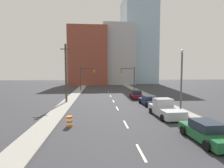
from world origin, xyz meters
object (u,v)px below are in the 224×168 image
at_px(utility_pole_left_mid, 66,73).
at_px(sedan_green, 206,132).
at_px(traffic_barrel, 69,121).
at_px(sedan_maroon, 136,95).
at_px(traffic_signal_right, 130,75).
at_px(sedan_navy, 149,101).
at_px(traffic_signal_left, 85,75).
at_px(street_lamp, 182,76).
at_px(pickup_truck_silver, 165,109).

height_order(utility_pole_left_mid, sedan_green, utility_pole_left_mid).
distance_m(traffic_barrel, sedan_maroon, 18.57).
xyz_separation_m(traffic_signal_right, sedan_navy, (-1.01, -20.38, -3.31)).
xyz_separation_m(utility_pole_left_mid, sedan_navy, (12.66, -2.93, -4.13)).
distance_m(traffic_signal_left, utility_pole_left_mid, 17.55).
height_order(traffic_signal_right, sedan_green, traffic_signal_right).
bearing_deg(street_lamp, utility_pole_left_mid, 152.17).
xyz_separation_m(pickup_truck_silver, sedan_navy, (0.17, 6.58, -0.13)).
bearing_deg(street_lamp, sedan_maroon, 104.38).
xyz_separation_m(traffic_barrel, sedan_maroon, (9.74, 15.82, 0.19)).
bearing_deg(sedan_maroon, traffic_signal_left, 130.18).
bearing_deg(utility_pole_left_mid, traffic_signal_right, 51.92).
xyz_separation_m(street_lamp, sedan_navy, (-2.41, 5.02, -3.83)).
height_order(traffic_signal_right, sedan_navy, traffic_signal_right).
height_order(street_lamp, sedan_green, street_lamp).
bearing_deg(traffic_barrel, traffic_signal_left, 91.40).
xyz_separation_m(pickup_truck_silver, sedan_maroon, (-0.35, 12.95, -0.11)).
relative_size(sedan_green, pickup_truck_silver, 0.88).
bearing_deg(sedan_maroon, street_lamp, -72.18).
bearing_deg(sedan_green, utility_pole_left_mid, 125.85).
height_order(traffic_signal_left, traffic_barrel, traffic_signal_left).
relative_size(traffic_barrel, pickup_truck_silver, 0.18).
bearing_deg(traffic_signal_right, street_lamp, -86.87).
height_order(street_lamp, sedan_navy, street_lamp).
relative_size(traffic_barrel, sedan_maroon, 0.21).
bearing_deg(traffic_signal_right, pickup_truck_silver, -92.51).
relative_size(traffic_signal_left, sedan_maroon, 1.35).
bearing_deg(street_lamp, traffic_barrel, -160.72).
bearing_deg(sedan_green, traffic_signal_right, 86.84).
xyz_separation_m(traffic_barrel, sedan_green, (10.29, -4.24, 0.20)).
distance_m(traffic_signal_left, sedan_maroon, 17.80).
xyz_separation_m(sedan_green, sedan_navy, (-0.04, 13.69, -0.03)).
bearing_deg(pickup_truck_silver, sedan_green, -91.54).
bearing_deg(traffic_barrel, utility_pole_left_mid, 101.00).
bearing_deg(traffic_barrel, sedan_maroon, 58.38).
relative_size(sedan_green, sedan_maroon, 1.03).
bearing_deg(street_lamp, pickup_truck_silver, -148.76).
height_order(utility_pole_left_mid, traffic_barrel, utility_pole_left_mid).
distance_m(traffic_barrel, pickup_truck_silver, 10.49).
relative_size(street_lamp, sedan_green, 1.63).
bearing_deg(pickup_truck_silver, sedan_maroon, 88.30).
bearing_deg(utility_pole_left_mid, sedan_maroon, 15.78).
distance_m(traffic_signal_right, street_lamp, 25.45).
distance_m(traffic_barrel, sedan_green, 11.14).
xyz_separation_m(traffic_signal_left, traffic_barrel, (0.73, -29.83, -3.48)).
relative_size(traffic_barrel, sedan_navy, 0.20).
bearing_deg(sedan_green, traffic_barrel, 156.08).
bearing_deg(pickup_truck_silver, traffic_signal_left, 108.62).
bearing_deg(sedan_maroon, traffic_signal_right, 87.21).
bearing_deg(sedan_navy, traffic_signal_right, 83.78).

